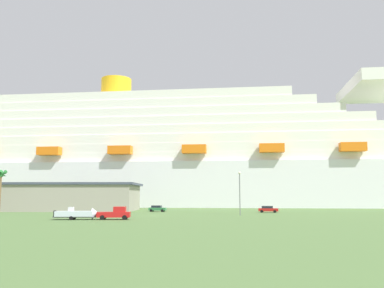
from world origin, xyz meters
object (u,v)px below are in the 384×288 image
palm_tree (1,177)px  parked_car_green_wagon (157,208)px  street_lamp (240,187)px  pickup_truck (115,213)px  cruise_ship (198,162)px  small_boat_on_trailer (79,214)px  parked_car_red_hatchback (268,209)px

palm_tree → parked_car_green_wagon: palm_tree is taller
parked_car_green_wagon → street_lamp: bearing=-38.8°
pickup_truck → street_lamp: bearing=38.1°
palm_tree → parked_car_green_wagon: size_ratio=2.30×
cruise_ship → pickup_truck: bearing=-95.0°
cruise_ship → street_lamp: (14.49, -64.20, -10.73)m
cruise_ship → pickup_truck: 82.80m
street_lamp → small_boat_on_trailer: bearing=-147.3°
parked_car_green_wagon → cruise_ship: bearing=82.7°
small_boat_on_trailer → palm_tree: (-29.20, 24.04, 7.51)m
pickup_truck → small_boat_on_trailer: 6.14m
parked_car_green_wagon → parked_car_red_hatchback: bearing=-4.8°
pickup_truck → parked_car_green_wagon: bearing=88.5°
cruise_ship → street_lamp: size_ratio=28.42×
pickup_truck → cruise_ship: bearing=85.0°
pickup_truck → parked_car_green_wagon: (0.88, 33.41, -0.21)m
parked_car_green_wagon → small_boat_on_trailer: bearing=-101.5°
palm_tree → street_lamp: size_ratio=1.12×
street_lamp → parked_car_red_hatchback: (6.88, 14.28, -4.97)m
palm_tree → parked_car_red_hatchback: size_ratio=2.11×
cruise_ship → parked_car_green_wagon: cruise_ship is taller
small_boat_on_trailer → street_lamp: bearing=32.7°
pickup_truck → parked_car_red_hatchback: (28.39, 31.12, -0.21)m
street_lamp → parked_car_green_wagon: street_lamp is taller
palm_tree → parked_car_red_hatchback: (63.66, 7.98, -7.63)m
street_lamp → parked_car_green_wagon: (-20.63, 16.57, -4.98)m
street_lamp → parked_car_red_hatchback: size_ratio=1.87×
parked_car_red_hatchback → parked_car_green_wagon: (-27.51, 2.29, -0.00)m
pickup_truck → street_lamp: street_lamp is taller
small_boat_on_trailer → cruise_ship: bearing=80.9°
parked_car_red_hatchback → small_boat_on_trailer: bearing=-137.1°
street_lamp → parked_car_red_hatchback: bearing=64.3°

